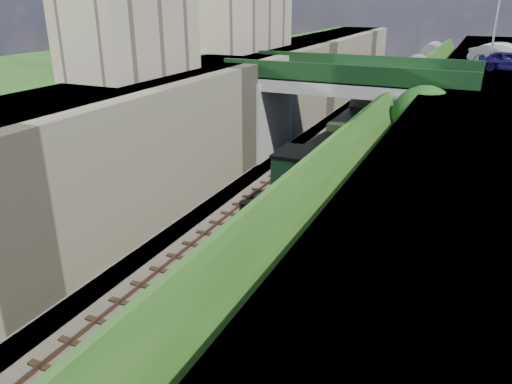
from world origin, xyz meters
name	(u,v)px	position (x,y,z in m)	size (l,w,h in m)	color
trackbed	(322,179)	(0.00, 20.00, 0.10)	(10.00, 90.00, 0.20)	#473F38
retaining_wall	(245,120)	(-5.50, 20.00, 3.50)	(1.00, 90.00, 7.00)	#756B56
street_plateau_left	(199,115)	(-9.00, 20.00, 3.50)	(6.00, 90.00, 7.00)	#262628
street_plateau_right	(490,152)	(9.50, 20.00, 3.12)	(8.00, 90.00, 6.25)	#262628
embankment_slope	(402,156)	(5.11, 17.93, 2.94)	(4.74, 90.00, 6.60)	#1E4714
track_left	(293,173)	(-2.00, 20.00, 0.25)	(2.50, 90.00, 0.20)	black
track_right	(340,180)	(1.20, 20.00, 0.25)	(2.50, 90.00, 0.20)	black
road_bridge	(356,108)	(0.94, 24.00, 4.08)	(16.00, 6.40, 7.25)	gray
building_far	(242,11)	(-10.50, 30.00, 10.00)	(5.00, 10.00, 6.00)	gray
building_near	(131,38)	(-9.50, 14.00, 9.00)	(4.00, 8.00, 4.00)	gray
tree	(425,120)	(5.91, 19.74, 4.65)	(3.60, 3.80, 6.60)	black
lamppost	(497,21)	(8.77, 30.56, 9.57)	(0.87, 0.15, 6.00)	gray
car_blue	(509,61)	(9.94, 30.23, 6.93)	(1.61, 4.00, 1.36)	#19114D
car_silver	(504,54)	(9.66, 33.51, 7.06)	(1.72, 4.93, 1.63)	silver
locomotive	(283,214)	(1.20, 10.06, 1.89)	(3.10, 10.22, 3.83)	black
tender	(329,172)	(1.20, 17.42, 1.62)	(2.70, 6.00, 3.05)	black
coach_front	(376,119)	(1.20, 30.02, 2.05)	(2.90, 18.00, 3.70)	black
coach_middle	(411,84)	(1.20, 48.82, 2.05)	(2.90, 18.00, 3.70)	black
coach_rear	(431,64)	(1.20, 67.62, 2.05)	(2.90, 18.00, 3.70)	black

